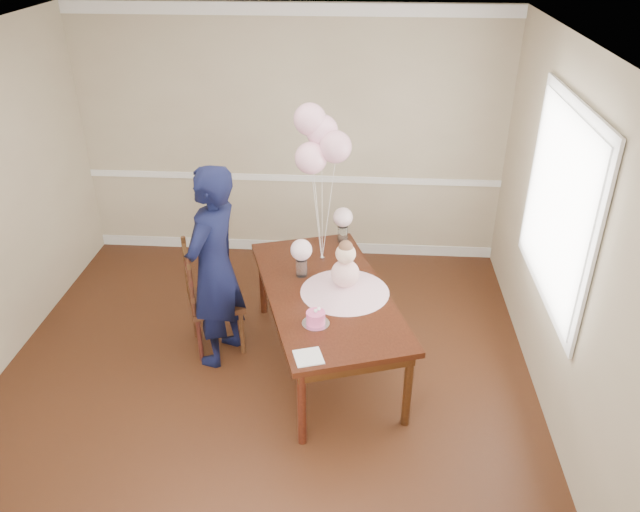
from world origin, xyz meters
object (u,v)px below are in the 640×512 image
at_px(dining_chair_seat, 216,302).
at_px(woman, 214,268).
at_px(dining_table_top, 326,293).
at_px(birthday_cake, 316,318).

relative_size(dining_chair_seat, woman, 0.25).
distance_m(dining_chair_seat, woman, 0.46).
relative_size(dining_table_top, dining_chair_seat, 4.29).
height_order(birthday_cake, dining_chair_seat, birthday_cake).
xyz_separation_m(birthday_cake, woman, (-0.87, 0.49, 0.11)).
relative_size(birthday_cake, woman, 0.08).
relative_size(dining_table_top, woman, 1.08).
bearing_deg(dining_table_top, dining_chair_seat, 152.63).
bearing_deg(birthday_cake, dining_table_top, 83.87).
bearing_deg(birthday_cake, woman, 150.70).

